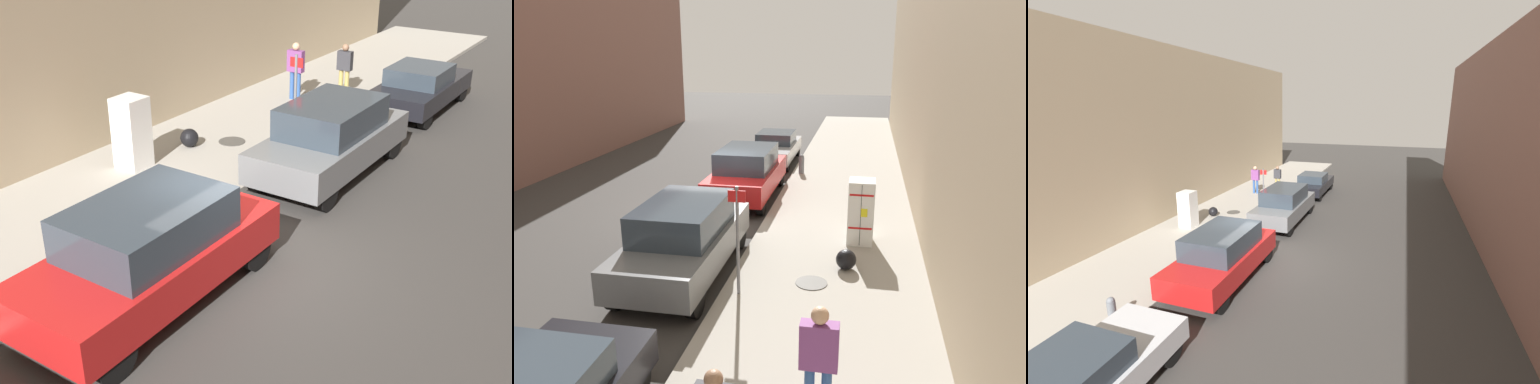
% 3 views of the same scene
% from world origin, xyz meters
% --- Properties ---
extents(ground_plane, '(80.00, 80.00, 0.00)m').
position_xyz_m(ground_plane, '(0.00, 0.00, 0.00)').
color(ground_plane, '#383533').
extents(sidewalk_slab, '(4.40, 44.00, 0.13)m').
position_xyz_m(sidewalk_slab, '(-4.06, 0.00, 0.06)').
color(sidewalk_slab, '#9E998E').
rests_on(sidewalk_slab, ground).
extents(building_facade_near, '(2.32, 39.60, 8.52)m').
position_xyz_m(building_facade_near, '(-7.42, 0.00, 4.26)').
color(building_facade_near, tan).
rests_on(building_facade_near, ground).
extents(discarded_refrigerator, '(0.66, 0.70, 1.70)m').
position_xyz_m(discarded_refrigerator, '(-4.69, 2.09, 0.98)').
color(discarded_refrigerator, white).
rests_on(discarded_refrigerator, sidewalk_slab).
extents(manhole_cover, '(0.70, 0.70, 0.02)m').
position_xyz_m(manhole_cover, '(-3.71, 4.71, 0.14)').
color(manhole_cover, '#47443F').
rests_on(manhole_cover, sidewalk_slab).
extents(street_sign_post, '(0.36, 0.07, 2.34)m').
position_xyz_m(street_sign_post, '(-2.26, 5.46, 1.45)').
color(street_sign_post, slate).
rests_on(street_sign_post, sidewalk_slab).
extents(fire_hydrant, '(0.22, 0.22, 0.77)m').
position_xyz_m(fire_hydrant, '(-2.23, -4.95, 0.52)').
color(fire_hydrant, slate).
rests_on(fire_hydrant, sidewalk_slab).
extents(trash_bag, '(0.47, 0.47, 0.47)m').
position_xyz_m(trash_bag, '(-4.41, 3.83, 0.37)').
color(trash_bag, black).
rests_on(trash_bag, sidewalk_slab).
extents(pedestrian_walking_far, '(0.52, 0.24, 1.78)m').
position_xyz_m(pedestrian_walking_far, '(-4.24, 8.88, 1.18)').
color(pedestrian_walking_far, '#2D5193').
rests_on(pedestrian_walking_far, sidewalk_slab).
extents(parked_sedan_silver, '(1.79, 4.42, 1.37)m').
position_xyz_m(parked_sedan_silver, '(-0.75, -7.23, 0.71)').
color(parked_sedan_silver, silver).
rests_on(parked_sedan_silver, ground).
extents(parked_suv_red, '(1.97, 4.69, 1.76)m').
position_xyz_m(parked_suv_red, '(-0.75, -1.67, 0.92)').
color(parked_suv_red, red).
rests_on(parked_suv_red, ground).
extents(parked_suv_gray, '(1.92, 4.75, 1.77)m').
position_xyz_m(parked_suv_gray, '(-0.75, 4.54, 0.92)').
color(parked_suv_gray, slate).
rests_on(parked_suv_gray, ground).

